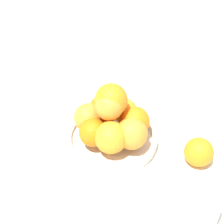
{
  "coord_description": "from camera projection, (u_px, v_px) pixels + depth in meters",
  "views": [
    {
      "loc": [
        -0.15,
        -0.57,
        0.56
      ],
      "look_at": [
        0.0,
        0.0,
        0.1
      ],
      "focal_mm": 50.0,
      "sensor_mm": 36.0,
      "label": 1
    }
  ],
  "objects": [
    {
      "name": "drinking_glass",
      "position": [
        200.0,
        210.0,
        0.59
      ],
      "size": [
        0.07,
        0.07,
        0.11
      ],
      "primitive_type": "cylinder",
      "color": "silver",
      "rests_on": "ground_plane"
    },
    {
      "name": "orange_pile",
      "position": [
        112.0,
        118.0,
        0.76
      ],
      "size": [
        0.18,
        0.19,
        0.14
      ],
      "color": "orange",
      "rests_on": "fruit_bowl"
    },
    {
      "name": "fruit_bowl",
      "position": [
        112.0,
        138.0,
        0.8
      ],
      "size": [
        0.23,
        0.23,
        0.03
      ],
      "color": "silver",
      "rests_on": "ground_plane"
    },
    {
      "name": "stray_orange",
      "position": [
        199.0,
        152.0,
        0.74
      ],
      "size": [
        0.07,
        0.07,
        0.07
      ],
      "primitive_type": "sphere",
      "color": "orange",
      "rests_on": "ground_plane"
    },
    {
      "name": "ground_plane",
      "position": [
        112.0,
        143.0,
        0.81
      ],
      "size": [
        4.0,
        4.0,
        0.0
      ],
      "primitive_type": "plane",
      "color": "silver"
    }
  ]
}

